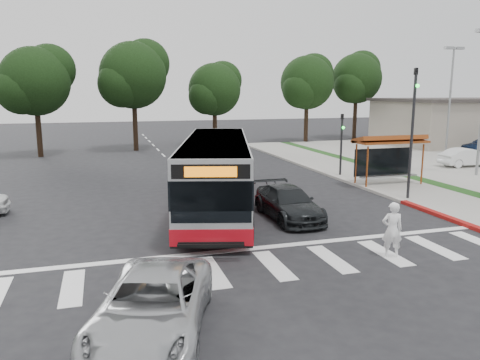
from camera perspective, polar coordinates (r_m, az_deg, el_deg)
name	(u,v)px	position (r m, az deg, el deg)	size (l,w,h in m)	color
ground	(232,223)	(19.51, -1.02, -5.28)	(140.00, 140.00, 0.00)	black
sidewalk_east	(363,176)	(31.05, 14.80, 0.51)	(4.00, 40.00, 0.12)	gray
curb_east	(335,177)	(30.06, 11.54, 0.35)	(0.30, 40.00, 0.15)	#9E9991
curb_east_red	(446,217)	(21.96, 23.84, -4.18)	(0.32, 6.00, 0.15)	maroon
commercial_building	(455,123)	(53.29, 24.76, 6.34)	(14.00, 10.00, 4.40)	gray
building_roof_cap	(457,100)	(53.20, 24.96, 8.86)	(14.60, 10.60, 0.30)	#383330
crosswalk_ladder	(274,265)	(14.99, 4.17, -10.31)	(18.00, 2.60, 0.01)	silver
bus_shelter	(389,145)	(28.21, 17.71, 4.06)	(4.20, 1.60, 2.86)	brown
traffic_signal_ne_tall	(413,123)	(24.45, 20.32, 6.55)	(0.18, 0.37, 6.50)	black
traffic_signal_ne_short	(342,138)	(30.45, 12.28, 5.02)	(0.18, 0.37, 4.00)	black
lot_light_mid	(451,85)	(44.74, 24.34, 10.48)	(1.90, 0.35, 9.01)	gray
tree_ne_a	(307,82)	(50.73, 8.23, 11.77)	(6.16, 5.74, 9.30)	black
tree_ne_b	(357,78)	(55.74, 14.07, 12.01)	(6.16, 5.74, 10.02)	black
tree_north_a	(134,74)	(44.28, -12.80, 12.47)	(6.60, 6.15, 10.17)	black
tree_north_b	(215,89)	(47.44, -3.06, 11.06)	(5.72, 5.33, 8.43)	black
tree_north_c	(36,80)	(42.44, -23.62, 11.09)	(6.16, 5.74, 9.30)	black
transit_bus	(216,175)	(21.39, -2.89, 0.63)	(2.74, 12.63, 3.26)	#A9ACAE
pedestrian	(392,230)	(16.16, 18.06, -5.80)	(0.68, 0.45, 1.86)	white
dark_sedan	(288,203)	(20.17, 5.90, -2.80)	(1.90, 4.68, 1.36)	black
silver_suv_south	(153,306)	(10.92, -10.61, -14.83)	(2.32, 5.04, 1.40)	#ADAFB2
parked_car_1	(467,157)	(37.21, 25.92, 2.51)	(1.38, 3.97, 1.31)	silver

